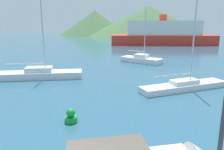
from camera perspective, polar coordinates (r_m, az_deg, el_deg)
name	(u,v)px	position (r m, az deg, el deg)	size (l,w,h in m)	color
sailboat_inner	(184,85)	(20.37, 18.33, -2.48)	(8.19, 5.22, 10.80)	white
sailboat_middle	(141,59)	(32.87, 7.67, 4.09)	(6.34, 4.95, 7.95)	white
sailboat_outer	(39,74)	(24.54, -18.45, 0.29)	(9.24, 4.04, 9.82)	silver
ferry_distant	(162,34)	(62.46, 13.00, 10.40)	(28.19, 10.11, 7.95)	red
buoy_marker	(71,116)	(13.42, -10.71, -10.60)	(0.76, 0.76, 0.87)	green
hill_west	(95,23)	(110.55, -4.45, 13.48)	(34.93, 34.93, 11.73)	#476B42
hill_central	(148,21)	(102.95, 9.50, 13.74)	(55.75, 55.75, 13.17)	#476B42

